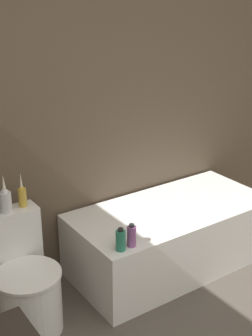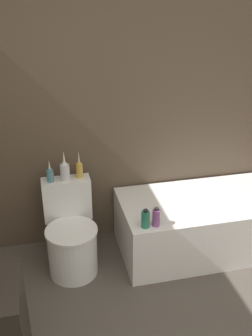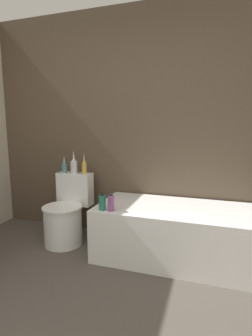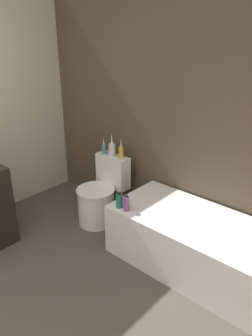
{
  "view_description": "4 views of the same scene",
  "coord_description": "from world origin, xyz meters",
  "px_view_note": "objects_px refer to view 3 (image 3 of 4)",
  "views": [
    {
      "loc": [
        -1.42,
        -0.68,
        2.15
      ],
      "look_at": [
        0.27,
        1.79,
        0.97
      ],
      "focal_mm": 50.0,
      "sensor_mm": 36.0,
      "label": 1
    },
    {
      "loc": [
        -0.67,
        -0.95,
        2.3
      ],
      "look_at": [
        -0.07,
        1.67,
        0.99
      ],
      "focal_mm": 42.0,
      "sensor_mm": 36.0,
      "label": 2
    },
    {
      "loc": [
        1.0,
        -0.64,
        1.3
      ],
      "look_at": [
        0.22,
        1.76,
        0.89
      ],
      "focal_mm": 28.0,
      "sensor_mm": 36.0,
      "label": 3
    },
    {
      "loc": [
        1.92,
        -0.47,
        2.13
      ],
      "look_at": [
        0.08,
        1.6,
        0.92
      ],
      "focal_mm": 35.0,
      "sensor_mm": 36.0,
      "label": 4
    }
  ],
  "objects_px": {
    "toilet": "(66,215)",
    "shampoo_bottle_short": "(111,203)",
    "vase_silver": "(74,165)",
    "vase_gold": "(64,167)",
    "bathtub": "(178,233)",
    "shampoo_bottle_tall": "(102,202)",
    "vase_bronze": "(84,166)"
  },
  "relations": [
    {
      "from": "vase_bronze",
      "to": "shampoo_bottle_short",
      "type": "relative_size",
      "value": 1.49
    },
    {
      "from": "vase_silver",
      "to": "bathtub",
      "type": "bearing_deg",
      "value": -8.96
    },
    {
      "from": "toilet",
      "to": "shampoo_bottle_short",
      "type": "xyz_separation_m",
      "value": [
        0.66,
        -0.29,
        0.29
      ]
    },
    {
      "from": "vase_gold",
      "to": "shampoo_bottle_tall",
      "type": "height_order",
      "value": "vase_gold"
    },
    {
      "from": "toilet",
      "to": "vase_silver",
      "type": "relative_size",
      "value": 2.85
    },
    {
      "from": "shampoo_bottle_short",
      "to": "bathtub",
      "type": "bearing_deg",
      "value": 26.89
    },
    {
      "from": "toilet",
      "to": "shampoo_bottle_short",
      "type": "height_order",
      "value": "toilet"
    },
    {
      "from": "vase_gold",
      "to": "bathtub",
      "type": "bearing_deg",
      "value": -7.91
    },
    {
      "from": "toilet",
      "to": "vase_silver",
      "type": "bearing_deg",
      "value": 90.0
    },
    {
      "from": "toilet",
      "to": "vase_silver",
      "type": "height_order",
      "value": "vase_silver"
    },
    {
      "from": "bathtub",
      "to": "vase_gold",
      "type": "xyz_separation_m",
      "value": [
        -1.37,
        0.19,
        0.56
      ]
    },
    {
      "from": "bathtub",
      "to": "shampoo_bottle_short",
      "type": "relative_size",
      "value": 9.72
    },
    {
      "from": "vase_bronze",
      "to": "toilet",
      "type": "bearing_deg",
      "value": -118.97
    },
    {
      "from": "vase_gold",
      "to": "shampoo_bottle_tall",
      "type": "distance_m",
      "value": 0.88
    },
    {
      "from": "shampoo_bottle_tall",
      "to": "toilet",
      "type": "bearing_deg",
      "value": 152.93
    },
    {
      "from": "shampoo_bottle_tall",
      "to": "shampoo_bottle_short",
      "type": "relative_size",
      "value": 0.98
    },
    {
      "from": "shampoo_bottle_tall",
      "to": "shampoo_bottle_short",
      "type": "distance_m",
      "value": 0.09
    },
    {
      "from": "vase_gold",
      "to": "vase_bronze",
      "type": "relative_size",
      "value": 0.83
    },
    {
      "from": "toilet",
      "to": "vase_silver",
      "type": "xyz_separation_m",
      "value": [
        0.0,
        0.21,
        0.54
      ]
    },
    {
      "from": "shampoo_bottle_tall",
      "to": "shampoo_bottle_short",
      "type": "xyz_separation_m",
      "value": [
        0.09,
        0.0,
        0.0
      ]
    },
    {
      "from": "shampoo_bottle_tall",
      "to": "bathtub",
      "type": "bearing_deg",
      "value": 23.91
    },
    {
      "from": "vase_bronze",
      "to": "shampoo_bottle_tall",
      "type": "bearing_deg",
      "value": -49.17
    },
    {
      "from": "vase_bronze",
      "to": "shampoo_bottle_tall",
      "type": "xyz_separation_m",
      "value": [
        0.45,
        -0.52,
        -0.24
      ]
    },
    {
      "from": "bathtub",
      "to": "shampoo_bottle_tall",
      "type": "bearing_deg",
      "value": -156.09
    },
    {
      "from": "vase_bronze",
      "to": "shampoo_bottle_tall",
      "type": "distance_m",
      "value": 0.72
    },
    {
      "from": "vase_bronze",
      "to": "shampoo_bottle_short",
      "type": "distance_m",
      "value": 0.78
    },
    {
      "from": "bathtub",
      "to": "shampoo_bottle_short",
      "type": "height_order",
      "value": "shampoo_bottle_short"
    },
    {
      "from": "shampoo_bottle_short",
      "to": "vase_bronze",
      "type": "bearing_deg",
      "value": 136.05
    },
    {
      "from": "bathtub",
      "to": "vase_bronze",
      "type": "xyz_separation_m",
      "value": [
        -1.12,
        0.21,
        0.57
      ]
    },
    {
      "from": "vase_silver",
      "to": "vase_bronze",
      "type": "relative_size",
      "value": 1.09
    },
    {
      "from": "toilet",
      "to": "shampoo_bottle_tall",
      "type": "bearing_deg",
      "value": -27.07
    },
    {
      "from": "vase_gold",
      "to": "shampoo_bottle_tall",
      "type": "relative_size",
      "value": 1.26
    }
  ]
}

